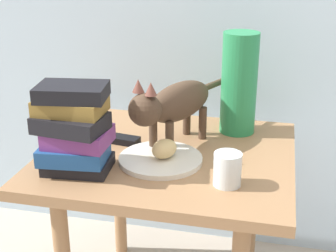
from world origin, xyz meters
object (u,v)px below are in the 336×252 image
plate (161,159)px  cat (173,104)px  side_table (168,176)px  tv_remote (115,138)px  bread_roll (164,149)px  book_stack (74,129)px  green_vase (239,83)px  candle_jar (227,171)px

plate → cat: bearing=84.0°
side_table → tv_remote: 0.20m
bread_roll → cat: size_ratio=0.18×
bread_roll → cat: cat is taller
book_stack → side_table: bearing=39.5°
plate → green_vase: size_ratio=0.73×
tv_remote → book_stack: bearing=-90.7°
bread_roll → candle_jar: size_ratio=0.94×
tv_remote → bread_roll: bearing=-21.4°
cat → candle_jar: bearing=-47.8°
side_table → candle_jar: candle_jar is taller
side_table → green_vase: green_vase is taller
cat → tv_remote: bearing=-178.9°
plate → cat: size_ratio=0.52×
cat → book_stack: (-0.21, -0.21, -0.02)m
bread_roll → green_vase: green_vase is taller
plate → bread_roll: bearing=8.6°
book_stack → tv_remote: (0.04, 0.21, -0.11)m
cat → book_stack: bearing=-135.2°
side_table → tv_remote: tv_remote is taller
plate → cat: (0.01, 0.11, 0.13)m
book_stack → tv_remote: size_ratio=1.57×
plate → bread_roll: bread_roll is taller
plate → bread_roll: size_ratio=2.88×
side_table → tv_remote: size_ratio=4.72×
side_table → cat: bearing=81.5°
plate → candle_jar: candle_jar is taller
bread_roll → book_stack: book_stack is taller
book_stack → candle_jar: 0.40m
book_stack → tv_remote: 0.24m
side_table → green_vase: bearing=49.7°
tv_remote → green_vase: bearing=34.9°
green_vase → tv_remote: bearing=-154.1°
bread_roll → tv_remote: size_ratio=0.53×
cat → candle_jar: (0.18, -0.20, -0.09)m
cat → plate: bearing=-96.0°
bread_roll → tv_remote: bearing=149.6°
side_table → bread_roll: 0.13m
book_stack → candle_jar: (0.39, 0.01, -0.08)m
candle_jar → tv_remote: candle_jar is taller
book_stack → green_vase: bearing=44.6°
side_table → plate: (-0.01, -0.07, 0.08)m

